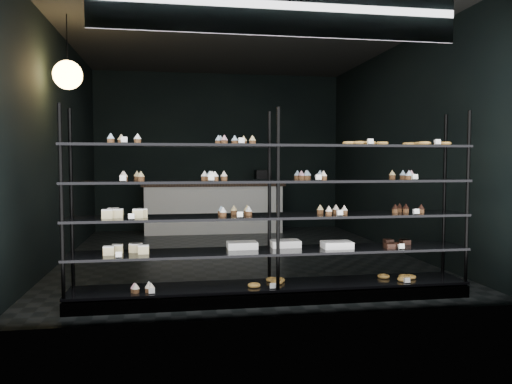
% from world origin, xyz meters
% --- Properties ---
extents(room, '(5.01, 6.01, 3.20)m').
position_xyz_m(room, '(0.00, 0.00, 1.60)').
color(room, black).
rests_on(room, ground).
extents(display_shelf, '(4.00, 0.50, 1.91)m').
position_xyz_m(display_shelf, '(0.02, -2.45, 0.63)').
color(display_shelf, black).
rests_on(display_shelf, room).
extents(signage, '(3.30, 0.05, 0.50)m').
position_xyz_m(signage, '(0.00, -2.93, 2.75)').
color(signage, '#0B103A').
rests_on(signage, room).
extents(pendant_lamp, '(0.35, 0.35, 0.90)m').
position_xyz_m(pendant_lamp, '(-2.20, -0.88, 2.45)').
color(pendant_lamp, black).
rests_on(pendant_lamp, room).
extents(service_counter, '(2.76, 0.65, 1.23)m').
position_xyz_m(service_counter, '(-0.15, 2.50, 0.50)').
color(service_counter, silver).
rests_on(service_counter, room).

